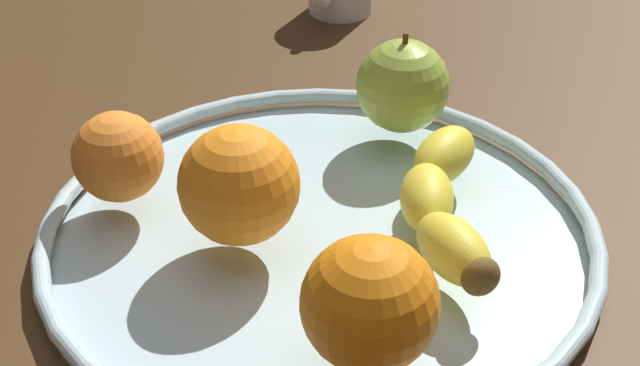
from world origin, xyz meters
The scene contains 7 objects.
ground_plane centered at (0.00, 0.00, -2.00)cm, with size 157.33×157.33×4.00cm, color #452D17.
fruit_bowl centered at (0.00, 0.00, 0.92)cm, with size 38.49×38.49×1.80cm.
banana centered at (-2.65, 7.79, 3.62)cm, with size 17.42×9.64×3.63cm.
apple centered at (-13.89, 1.29, 5.46)cm, with size 7.31×7.31×8.11cm.
orange_front_right centered at (3.49, -4.21, 5.78)cm, with size 7.97×7.97×7.97cm, color orange.
orange_center centered at (10.87, 7.31, 5.65)cm, with size 7.70×7.70×7.70cm, color orange.
orange_back_left centered at (2.51, -14.04, 4.99)cm, with size 6.37×6.37×6.37cm, color orange.
Camera 1 is at (45.44, 18.41, 38.27)cm, focal length 50.24 mm.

